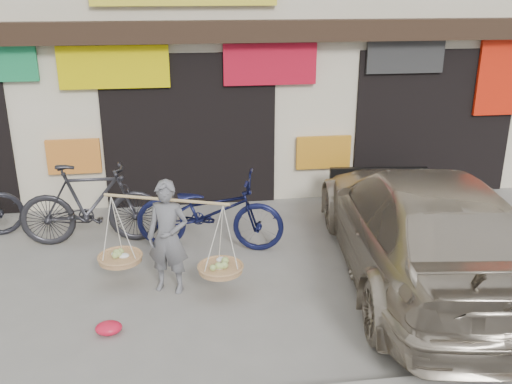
{
  "coord_description": "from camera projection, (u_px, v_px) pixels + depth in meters",
  "views": [
    {
      "loc": [
        -0.19,
        -6.31,
        3.79
      ],
      "look_at": [
        0.81,
        0.9,
        1.12
      ],
      "focal_mm": 40.0,
      "sensor_mm": 36.0,
      "label": 1
    }
  ],
  "objects": [
    {
      "name": "ground",
      "position": [
        202.0,
        303.0,
        7.19
      ],
      "size": [
        70.0,
        70.0,
        0.0
      ],
      "primitive_type": "plane",
      "color": "gray",
      "rests_on": "ground"
    },
    {
      "name": "shophouse_block",
      "position": [
        182.0,
        1.0,
        11.97
      ],
      "size": [
        14.0,
        6.32,
        7.0
      ],
      "color": "beige",
      "rests_on": "ground"
    },
    {
      "name": "street_vendor",
      "position": [
        168.0,
        242.0,
        7.27
      ],
      "size": [
        1.85,
        1.03,
        1.51
      ],
      "rotation": [
        0.0,
        0.0,
        -0.35
      ],
      "color": "slate",
      "rests_on": "ground"
    },
    {
      "name": "bike_1",
      "position": [
        91.0,
        204.0,
        8.64
      ],
      "size": [
        2.14,
        0.62,
        1.28
      ],
      "primitive_type": "imported",
      "rotation": [
        0.0,
        0.0,
        1.56
      ],
      "color": "#26262B",
      "rests_on": "ground"
    },
    {
      "name": "bike_2",
      "position": [
        209.0,
        212.0,
        8.51
      ],
      "size": [
        2.36,
        1.3,
        1.18
      ],
      "primitive_type": "imported",
      "rotation": [
        0.0,
        0.0,
        1.33
      ],
      "color": "black",
      "rests_on": "ground"
    },
    {
      "name": "suv",
      "position": [
        421.0,
        225.0,
        7.59
      ],
      "size": [
        2.7,
        5.46,
        1.52
      ],
      "rotation": [
        0.0,
        0.0,
        3.03
      ],
      "color": "#AB9E8A",
      "rests_on": "ground"
    },
    {
      "name": "red_bag",
      "position": [
        109.0,
        328.0,
        6.54
      ],
      "size": [
        0.31,
        0.25,
        0.14
      ],
      "primitive_type": "ellipsoid",
      "color": "red",
      "rests_on": "ground"
    }
  ]
}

